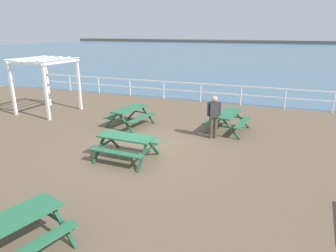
{
  "coord_description": "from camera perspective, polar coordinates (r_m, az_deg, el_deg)",
  "views": [
    {
      "loc": [
        4.2,
        -8.84,
        3.99
      ],
      "look_at": [
        0.73,
        0.41,
        0.8
      ],
      "focal_mm": 31.77,
      "sensor_mm": 36.0,
      "label": 1
    }
  ],
  "objects": [
    {
      "name": "lattice_pergola",
      "position": [
        16.05,
        -22.54,
        9.42
      ],
      "size": [
        2.6,
        2.72,
        2.7
      ],
      "rotation": [
        0.0,
        0.0,
        -0.07
      ],
      "color": "white",
      "rests_on": "ground"
    },
    {
      "name": "picnic_table_mid_centre",
      "position": [
        6.34,
        -27.88,
        -16.93
      ],
      "size": [
        1.94,
        2.15,
        0.8
      ],
      "rotation": [
        0.0,
        0.0,
        1.29
      ],
      "color": "#286B47",
      "rests_on": "ground"
    },
    {
      "name": "picnic_table_far_right",
      "position": [
        9.63,
        -8.03,
        -3.0
      ],
      "size": [
        1.85,
        1.6,
        0.8
      ],
      "rotation": [
        0.0,
        0.0,
        -0.03
      ],
      "color": "#286B47",
      "rests_on": "ground"
    },
    {
      "name": "seaward_railing",
      "position": [
        17.41,
        6.3,
        7.11
      ],
      "size": [
        23.07,
        0.07,
        1.08
      ],
      "color": "white",
      "rests_on": "ground"
    },
    {
      "name": "picnic_table_far_left",
      "position": [
        13.0,
        -7.3,
        2.57
      ],
      "size": [
        1.81,
        2.04,
        0.8
      ],
      "rotation": [
        0.0,
        0.0,
        1.39
      ],
      "color": "#286B47",
      "rests_on": "ground"
    },
    {
      "name": "distant_shoreline",
      "position": [
        104.75,
        18.9,
        14.79
      ],
      "size": [
        142.0,
        6.0,
        1.8
      ],
      "primitive_type": "cube",
      "color": "#4C4C47",
      "rests_on": "ground"
    },
    {
      "name": "ground_plane",
      "position": [
        10.6,
        -4.49,
        -4.84
      ],
      "size": [
        30.0,
        24.0,
        0.2
      ],
      "primitive_type": "cube",
      "color": "brown"
    },
    {
      "name": "picnic_table_near_left",
      "position": [
        12.43,
        11.37,
        1.64
      ],
      "size": [
        1.73,
        1.97,
        0.8
      ],
      "rotation": [
        0.0,
        0.0,
        1.45
      ],
      "color": "#286B47",
      "rests_on": "ground"
    },
    {
      "name": "sea_band",
      "position": [
        61.86,
        17.11,
        13.44
      ],
      "size": [
        142.0,
        90.0,
        0.01
      ],
      "primitive_type": "cube",
      "color": "#476B84",
      "rests_on": "ground"
    },
    {
      "name": "visitor",
      "position": [
        11.39,
        8.79,
        2.2
      ],
      "size": [
        0.48,
        0.35,
        1.66
      ],
      "rotation": [
        0.0,
        0.0,
        5.17
      ],
      "color": "#4C4233",
      "rests_on": "ground"
    }
  ]
}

